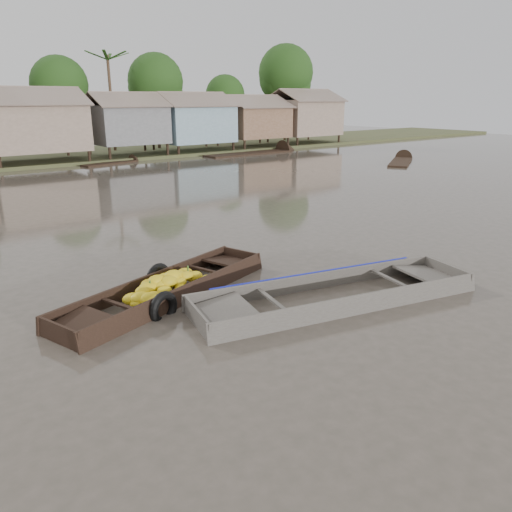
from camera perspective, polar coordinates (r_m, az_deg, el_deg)
ground at (r=12.36m, az=1.29°, el=-4.34°), size 120.00×120.00×0.00m
riverbank at (r=42.07m, az=-24.27°, el=14.05°), size 120.00×12.47×10.22m
banana_boat at (r=12.25m, az=-10.37°, el=-3.89°), size 6.27×3.24×0.86m
viewer_boat at (r=12.10m, az=9.14°, el=-4.80°), size 7.31×3.40×0.57m
distant_boats at (r=36.35m, az=-12.44°, el=9.86°), size 47.64×15.62×0.35m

